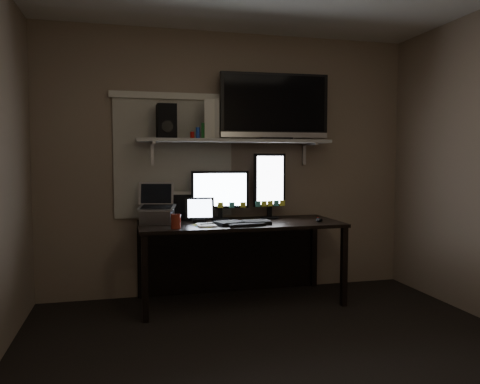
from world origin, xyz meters
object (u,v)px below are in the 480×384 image
object	(u,v)px
mouse	(319,220)
monitor_landscape	(220,195)
speaker	(166,121)
keyboard	(243,223)
tablet	(200,210)
laptop	(157,204)
monitor_portrait	(270,186)
game_console	(211,120)
desk	(237,239)
cup	(176,221)
tv	(274,107)

from	to	relation	value
mouse	monitor_landscape	bearing A→B (deg)	176.83
speaker	keyboard	bearing A→B (deg)	-29.41
tablet	laptop	distance (m)	0.38
monitor_portrait	game_console	bearing A→B (deg)	173.87
desk	monitor_landscape	size ratio (longest dim) A/B	3.38
keyboard	speaker	xyz separation A→B (m)	(-0.63, 0.33, 0.89)
cup	desk	bearing A→B (deg)	31.66
desk	keyboard	xyz separation A→B (m)	(-0.01, -0.26, 0.19)
game_console	laptop	bearing A→B (deg)	-153.84
keyboard	mouse	xyz separation A→B (m)	(0.71, -0.00, 0.00)
desk	laptop	distance (m)	0.81
monitor_portrait	tv	distance (m)	0.75
tv	monitor_landscape	bearing A→B (deg)	-174.02
keyboard	tv	size ratio (longest dim) A/B	0.47
laptop	cup	world-z (taller)	laptop
desk	monitor_landscape	xyz separation A→B (m)	(-0.15, 0.06, 0.41)
game_console	monitor_portrait	bearing A→B (deg)	15.74
desk	monitor_landscape	world-z (taller)	monitor_landscape
desk	laptop	world-z (taller)	laptop
mouse	game_console	xyz separation A→B (m)	(-0.93, 0.32, 0.90)
tv	game_console	bearing A→B (deg)	-174.57
mouse	game_console	bearing A→B (deg)	178.44
monitor_landscape	laptop	world-z (taller)	monitor_landscape
monitor_landscape	tv	size ratio (longest dim) A/B	0.51
desk	tablet	distance (m)	0.46
keyboard	cup	world-z (taller)	cup
tablet	game_console	xyz separation A→B (m)	(0.13, 0.12, 0.81)
desk	speaker	world-z (taller)	speaker
speaker	game_console	bearing A→B (deg)	-2.57
mouse	cup	bearing A→B (deg)	-157.76
mouse	tv	world-z (taller)	tv
laptop	cup	xyz separation A→B (m)	(0.13, -0.34, -0.12)
cup	game_console	distance (m)	1.03
tablet	cup	bearing A→B (deg)	-124.45
tablet	game_console	size ratio (longest dim) A/B	0.75
monitor_portrait	tv	xyz separation A→B (m)	(0.06, 0.03, 0.75)
desk	mouse	size ratio (longest dim) A/B	18.43
game_console	speaker	bearing A→B (deg)	-164.69
mouse	tablet	world-z (taller)	tablet
desk	tv	distance (m)	1.30
tv	game_console	distance (m)	0.63
laptop	speaker	bearing A→B (deg)	58.29
monitor_portrait	cup	distance (m)	1.06
game_console	desk	bearing A→B (deg)	1.75
monitor_landscape	laptop	distance (m)	0.59
laptop	game_console	world-z (taller)	game_console
tablet	keyboard	bearing A→B (deg)	-26.92
keyboard	tablet	size ratio (longest dim) A/B	1.89
keyboard	tablet	distance (m)	0.42
speaker	monitor_portrait	bearing A→B (deg)	-2.32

